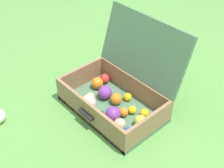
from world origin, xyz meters
The scene contains 2 objects.
ground_plane centered at (0.00, 0.00, 0.00)m, with size 16.00×16.00×0.00m, color #569342.
open_suitcase centered at (-0.08, 0.00, 0.11)m, with size 0.57×0.48×0.49m.
Camera 1 is at (0.86, -0.89, 1.19)m, focal length 48.41 mm.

